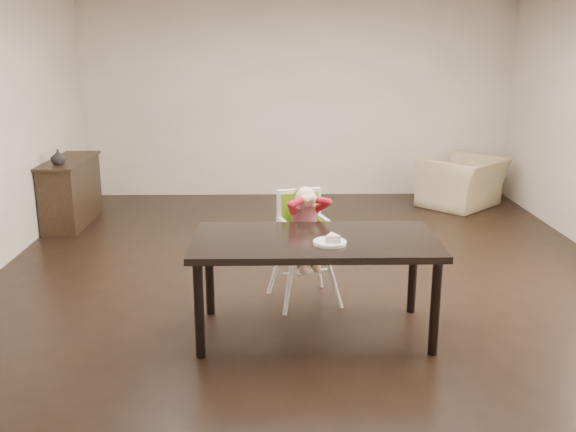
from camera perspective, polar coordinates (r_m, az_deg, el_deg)
The scene contains 8 objects.
ground at distance 6.00m, azimuth 1.93°, elevation -5.72°, with size 7.00×7.00×0.00m, color black.
room_walls at distance 5.61m, azimuth 2.10°, elevation 12.29°, with size 6.02×7.02×2.71m.
dining_table at distance 4.73m, azimuth 2.40°, elevation -2.91°, with size 1.80×0.90×0.75m.
high_chair at distance 5.34m, azimuth 1.38°, elevation -0.40°, with size 0.51×0.51×1.00m.
plate at distance 4.57m, azimuth 3.83°, elevation -2.21°, with size 0.32×0.32×0.07m.
armchair at distance 8.88m, azimuth 15.31°, elevation 3.65°, with size 1.02×0.66×0.89m, color tan.
sideboard at distance 8.18m, azimuth -18.71°, elevation 2.08°, with size 0.44×1.26×0.79m.
vase at distance 7.76m, azimuth -19.75°, elevation 4.92°, with size 0.17×0.18×0.17m, color #99999E.
Camera 1 is at (-0.32, -5.59, 2.14)m, focal length 40.00 mm.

